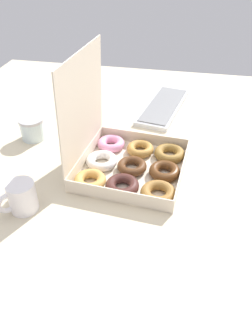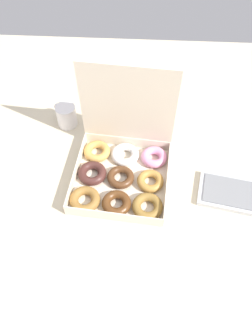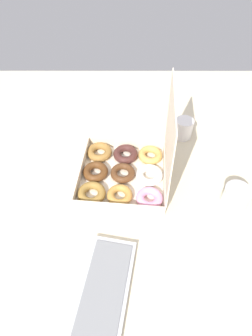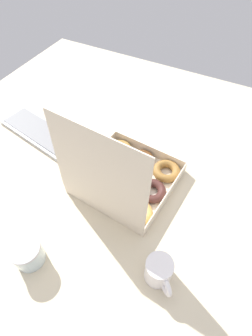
{
  "view_description": "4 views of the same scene",
  "coord_description": "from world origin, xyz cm",
  "px_view_note": "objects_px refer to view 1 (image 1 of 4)",
  "views": [
    {
      "loc": [
        -93.21,
        -17.66,
        68.19
      ],
      "look_at": [
        -7.8,
        -0.79,
        2.26
      ],
      "focal_mm": 35.0,
      "sensor_mm": 36.0,
      "label": 1
    },
    {
      "loc": [
        0.32,
        -71.02,
        100.78
      ],
      "look_at": [
        -3.74,
        -0.14,
        4.59
      ],
      "focal_mm": 35.0,
      "sensor_mm": 36.0,
      "label": 2
    },
    {
      "loc": [
        61.93,
        -1.08,
        83.79
      ],
      "look_at": [
        -5.65,
        -1.15,
        5.32
      ],
      "focal_mm": 28.0,
      "sensor_mm": 36.0,
      "label": 3
    },
    {
      "loc": [
        -33.4,
        52.04,
        82.94
      ],
      "look_at": [
        -4.31,
        -3.95,
        5.71
      ],
      "focal_mm": 28.0,
      "sensor_mm": 36.0,
      "label": 4
    }
  ],
  "objects_px": {
    "donut_box": "(127,161)",
    "coffee_mug": "(21,197)",
    "glass_jar": "(32,128)",
    "keyboard": "(164,106)"
  },
  "relations": [
    {
      "from": "donut_box",
      "to": "glass_jar",
      "type": "height_order",
      "value": "donut_box"
    },
    {
      "from": "keyboard",
      "to": "coffee_mug",
      "type": "height_order",
      "value": "coffee_mug"
    },
    {
      "from": "keyboard",
      "to": "coffee_mug",
      "type": "relative_size",
      "value": 4.05
    },
    {
      "from": "keyboard",
      "to": "coffee_mug",
      "type": "xyz_separation_m",
      "value": [
        -0.73,
        0.34,
        0.04
      ]
    },
    {
      "from": "coffee_mug",
      "to": "glass_jar",
      "type": "distance_m",
      "value": 0.4
    },
    {
      "from": "donut_box",
      "to": "keyboard",
      "type": "height_order",
      "value": "donut_box"
    },
    {
      "from": "donut_box",
      "to": "coffee_mug",
      "type": "xyz_separation_m",
      "value": [
        -0.25,
        0.26,
        0.01
      ]
    },
    {
      "from": "donut_box",
      "to": "glass_jar",
      "type": "xyz_separation_m",
      "value": [
        0.13,
        0.4,
        0.0
      ]
    },
    {
      "from": "keyboard",
      "to": "glass_jar",
      "type": "xyz_separation_m",
      "value": [
        -0.35,
        0.47,
        0.03
      ]
    },
    {
      "from": "coffee_mug",
      "to": "glass_jar",
      "type": "height_order",
      "value": "coffee_mug"
    }
  ]
}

